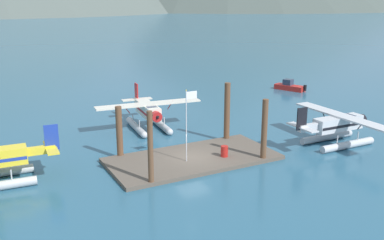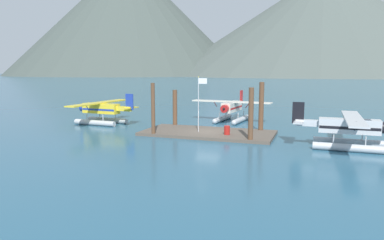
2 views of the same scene
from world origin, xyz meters
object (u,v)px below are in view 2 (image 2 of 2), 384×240
at_px(seaplane_cream_bow_centre, 232,109).
at_px(seaplane_yellow_port_fwd, 101,111).
at_px(flagpole, 200,98).
at_px(fuel_drum, 227,130).
at_px(seaplane_silver_stbd_aft, 349,130).

distance_m(seaplane_cream_bow_centre, seaplane_yellow_port_fwd, 16.50).
relative_size(flagpole, seaplane_yellow_port_fwd, 0.54).
bearing_deg(flagpole, seaplane_cream_bow_centre, 84.92).
relative_size(fuel_drum, seaplane_yellow_port_fwd, 0.08).
relative_size(seaplane_cream_bow_centre, seaplane_yellow_port_fwd, 1.00).
height_order(flagpole, seaplane_cream_bow_centre, flagpole).
relative_size(flagpole, fuel_drum, 6.45).
height_order(seaplane_yellow_port_fwd, seaplane_silver_stbd_aft, same).
relative_size(fuel_drum, seaplane_silver_stbd_aft, 0.08).
bearing_deg(seaplane_cream_bow_centre, fuel_drum, -79.05).
relative_size(flagpole, seaplane_cream_bow_centre, 0.54).
xyz_separation_m(fuel_drum, seaplane_silver_stbd_aft, (10.90, -1.33, 0.84)).
height_order(fuel_drum, seaplane_silver_stbd_aft, seaplane_silver_stbd_aft).
xyz_separation_m(flagpole, seaplane_silver_stbd_aft, (13.92, -1.83, -2.28)).
xyz_separation_m(flagpole, seaplane_cream_bow_centre, (0.92, 10.34, -2.28)).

